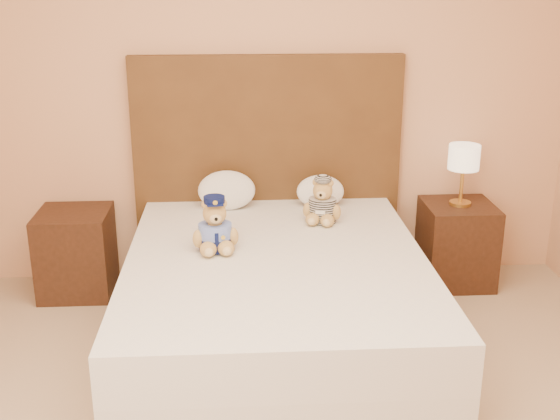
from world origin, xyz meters
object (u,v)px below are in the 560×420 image
at_px(lamp, 464,160).
at_px(pillow_left, 227,188).
at_px(bed, 276,302).
at_px(nightstand_left, 76,252).
at_px(nightstand_right, 457,244).
at_px(teddy_police, 215,224).
at_px(teddy_prisoner, 323,200).
at_px(pillow_right, 320,190).

xyz_separation_m(lamp, pillow_left, (-1.52, 0.03, -0.17)).
bearing_deg(pillow_left, bed, -71.94).
relative_size(nightstand_left, nightstand_right, 1.00).
bearing_deg(lamp, teddy_police, -156.25).
xyz_separation_m(lamp, teddy_police, (-1.58, -0.69, -0.15)).
height_order(bed, nightstand_left, same).
relative_size(nightstand_left, lamp, 1.38).
relative_size(bed, teddy_police, 6.59).
xyz_separation_m(teddy_police, teddy_prisoner, (0.64, 0.42, -0.01)).
xyz_separation_m(nightstand_left, lamp, (2.50, 0.00, 0.57)).
distance_m(bed, nightstand_left, 1.48).
bearing_deg(teddy_police, pillow_right, 40.56).
height_order(nightstand_right, teddy_prisoner, teddy_prisoner).
bearing_deg(bed, nightstand_left, 147.38).
distance_m(pillow_left, pillow_right, 0.60).
distance_m(nightstand_left, nightstand_right, 2.50).
height_order(lamp, teddy_police, lamp).
height_order(teddy_police, teddy_prisoner, teddy_police).
height_order(bed, pillow_right, pillow_right).
distance_m(lamp, pillow_left, 1.53).
height_order(nightstand_left, lamp, lamp).
bearing_deg(nightstand_left, lamp, 0.00).
height_order(nightstand_right, teddy_police, teddy_police).
bearing_deg(nightstand_right, teddy_prisoner, -163.84).
bearing_deg(nightstand_left, teddy_police, -36.87).
distance_m(lamp, teddy_police, 1.73).
bearing_deg(teddy_prisoner, pillow_left, 169.00).
bearing_deg(lamp, nightstand_right, 0.00).
xyz_separation_m(nightstand_right, teddy_prisoner, (-0.94, -0.27, 0.41)).
distance_m(teddy_police, pillow_right, 0.98).
height_order(nightstand_right, lamp, lamp).
distance_m(nightstand_right, pillow_right, 0.99).
relative_size(nightstand_right, teddy_police, 1.81).
bearing_deg(nightstand_left, teddy_prisoner, -9.90).
height_order(nightstand_left, pillow_left, pillow_left).
bearing_deg(nightstand_right, bed, -147.38).
xyz_separation_m(bed, teddy_prisoner, (0.31, 0.53, 0.41)).
xyz_separation_m(nightstand_left, teddy_police, (0.92, -0.69, 0.43)).
xyz_separation_m(teddy_police, pillow_left, (0.05, 0.72, -0.02)).
relative_size(nightstand_right, pillow_right, 1.79).
relative_size(teddy_police, pillow_right, 0.99).
xyz_separation_m(nightstand_right, pillow_left, (-1.52, 0.03, 0.40)).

